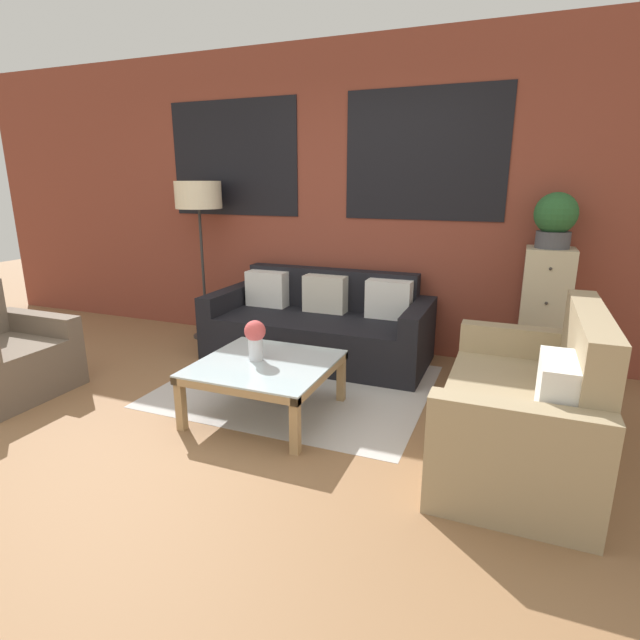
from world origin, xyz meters
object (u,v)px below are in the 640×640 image
(couch_dark, at_px, (319,327))
(potted_plant, at_px, (555,219))
(coffee_table, at_px, (265,370))
(settee_vintage, at_px, (525,411))
(drawer_cabinet, at_px, (543,314))
(floor_lamp, at_px, (199,200))
(flower_vase, at_px, (255,337))

(couch_dark, relative_size, potted_plant, 4.66)
(coffee_table, bearing_deg, settee_vintage, 0.87)
(settee_vintage, distance_m, coffee_table, 1.67)
(settee_vintage, xyz_separation_m, drawer_cabinet, (0.11, 1.44, 0.23))
(floor_lamp, relative_size, potted_plant, 3.71)
(floor_lamp, distance_m, flower_vase, 2.11)
(settee_vintage, bearing_deg, couch_dark, 145.42)
(couch_dark, relative_size, settee_vintage, 1.37)
(coffee_table, xyz_separation_m, flower_vase, (-0.08, 0.02, 0.22))
(potted_plant, bearing_deg, flower_vase, -141.92)
(settee_vintage, bearing_deg, coffee_table, -179.13)
(couch_dark, height_order, settee_vintage, settee_vintage)
(settee_vintage, relative_size, potted_plant, 3.41)
(potted_plant, bearing_deg, floor_lamp, -178.54)
(coffee_table, relative_size, potted_plant, 2.09)
(floor_lamp, distance_m, drawer_cabinet, 3.33)
(drawer_cabinet, bearing_deg, couch_dark, -173.11)
(flower_vase, bearing_deg, couch_dark, 90.95)
(floor_lamp, bearing_deg, coffee_table, -43.98)
(couch_dark, height_order, drawer_cabinet, drawer_cabinet)
(couch_dark, xyz_separation_m, potted_plant, (1.88, 0.23, 1.02))
(couch_dark, distance_m, floor_lamp, 1.75)
(floor_lamp, bearing_deg, flower_vase, -45.30)
(potted_plant, bearing_deg, couch_dark, -173.11)
(coffee_table, height_order, drawer_cabinet, drawer_cabinet)
(coffee_table, distance_m, flower_vase, 0.24)
(settee_vintage, xyz_separation_m, floor_lamp, (-3.10, 1.36, 1.09))
(settee_vintage, bearing_deg, flower_vase, -179.68)
(settee_vintage, bearing_deg, floor_lamp, 156.30)
(floor_lamp, bearing_deg, drawer_cabinet, 1.46)
(settee_vintage, bearing_deg, drawer_cabinet, 85.65)
(floor_lamp, xyz_separation_m, drawer_cabinet, (3.21, 0.08, -0.86))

